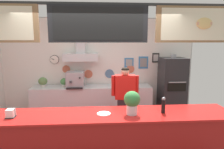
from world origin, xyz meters
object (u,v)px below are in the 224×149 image
(pepper_grinder, at_px, (163,105))
(espresso_machine, at_px, (75,79))
(potted_rosemary, at_px, (43,82))
(basil_vase, at_px, (132,102))
(potted_sage, at_px, (64,82))
(pizza_oven, at_px, (172,89))
(shop_worker, at_px, (125,101))
(condiment_plate, at_px, (104,114))
(napkin_holder, at_px, (11,113))

(pepper_grinder, bearing_deg, espresso_machine, 125.16)
(potted_rosemary, bearing_deg, basil_vase, -50.06)
(potted_sage, height_order, pepper_grinder, pepper_grinder)
(pizza_oven, height_order, potted_rosemary, pizza_oven)
(shop_worker, xyz_separation_m, condiment_plate, (-0.49, -1.24, 0.18))
(potted_rosemary, relative_size, napkin_holder, 1.83)
(shop_worker, bearing_deg, potted_rosemary, -24.73)
(potted_rosemary, relative_size, basil_vase, 0.71)
(shop_worker, bearing_deg, potted_sage, -32.62)
(pizza_oven, xyz_separation_m, shop_worker, (-1.37, -0.88, -0.02))
(pizza_oven, distance_m, espresso_machine, 2.55)
(basil_vase, bearing_deg, potted_sage, 121.08)
(pepper_grinder, bearing_deg, basil_vase, -176.99)
(potted_rosemary, height_order, pepper_grinder, pepper_grinder)
(condiment_plate, bearing_deg, napkin_holder, -178.45)
(shop_worker, height_order, potted_rosemary, shop_worker)
(espresso_machine, distance_m, potted_sage, 0.30)
(potted_rosemary, bearing_deg, napkin_holder, -86.05)
(pizza_oven, xyz_separation_m, espresso_machine, (-2.53, 0.13, 0.28))
(espresso_machine, xyz_separation_m, pepper_grinder, (1.59, -2.25, 0.00))
(pizza_oven, xyz_separation_m, potted_rosemary, (-3.37, 0.16, 0.22))
(shop_worker, xyz_separation_m, potted_sage, (-1.46, 1.03, 0.22))
(napkin_holder, xyz_separation_m, pepper_grinder, (2.27, 0.03, 0.07))
(potted_rosemary, height_order, napkin_holder, potted_rosemary)
(potted_sage, bearing_deg, shop_worker, -35.23)
(napkin_holder, xyz_separation_m, condiment_plate, (1.35, 0.04, -0.05))
(shop_worker, relative_size, pepper_grinder, 6.20)
(pizza_oven, relative_size, potted_rosemary, 6.96)
(potted_sage, bearing_deg, napkin_holder, -99.52)
(shop_worker, relative_size, basil_vase, 4.34)
(pepper_grinder, bearing_deg, shop_worker, 108.79)
(potted_sage, distance_m, condiment_plate, 2.47)
(shop_worker, relative_size, espresso_machine, 2.95)
(basil_vase, height_order, napkin_holder, basil_vase)
(potted_sage, bearing_deg, espresso_machine, -4.76)
(espresso_machine, bearing_deg, potted_rosemary, 177.86)
(basil_vase, bearing_deg, espresso_machine, 115.65)
(shop_worker, height_order, condiment_plate, shop_worker)
(condiment_plate, distance_m, pepper_grinder, 0.92)
(potted_rosemary, distance_m, napkin_holder, 2.32)
(pepper_grinder, bearing_deg, pizza_oven, 66.10)
(potted_sage, height_order, potted_rosemary, potted_rosemary)
(pizza_oven, xyz_separation_m, potted_sage, (-2.82, 0.15, 0.21))
(shop_worker, bearing_deg, napkin_holder, 37.32)
(basil_vase, bearing_deg, pepper_grinder, 3.01)
(pizza_oven, distance_m, potted_rosemary, 3.38)
(espresso_machine, xyz_separation_m, condiment_plate, (0.67, -2.25, -0.11))
(basil_vase, bearing_deg, shop_worker, 86.96)
(napkin_holder, distance_m, condiment_plate, 1.35)
(potted_rosemary, bearing_deg, pizza_oven, -2.70)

